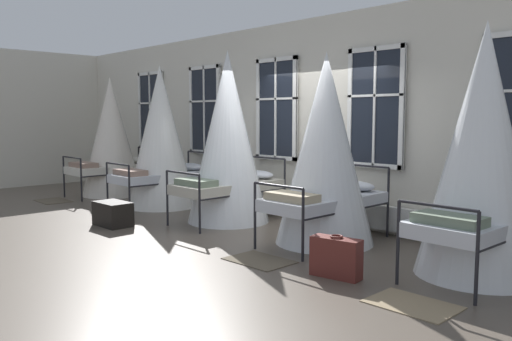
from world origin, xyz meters
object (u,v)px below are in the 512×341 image
cot_fourth (325,152)px  travel_trunk (113,214)px  cot_third (228,140)px  cot_first (111,138)px  cot_second (161,139)px  suitcase_dark (336,257)px  cot_fifth (482,155)px

cot_fourth → travel_trunk: 3.62m
cot_fourth → cot_third: bearing=89.4°
cot_first → cot_second: size_ratio=0.96×
cot_third → cot_fourth: (2.07, -0.00, -0.10)m
cot_first → suitcase_dark: 7.43m
cot_third → suitcase_dark: (3.17, -1.14, -1.15)m
cot_first → cot_third: cot_third is taller
cot_first → travel_trunk: size_ratio=4.10×
cot_fourth → cot_fifth: (2.13, 0.06, 0.07)m
cot_second → cot_first: bearing=89.5°
cot_third → cot_fourth: 2.08m
cot_first → suitcase_dark: bearing=-99.8°
cot_fourth → travel_trunk: (-3.07, -1.59, -1.07)m
cot_second → cot_fourth: 4.09m
cot_first → cot_second: cot_second is taller
cot_first → suitcase_dark: size_ratio=4.47×
cot_second → suitcase_dark: cot_second is taller
cot_fifth → cot_first: bearing=91.0°
cot_third → travel_trunk: 2.22m
cot_third → cot_fifth: size_ratio=1.02×
suitcase_dark → travel_trunk: bearing=176.1°
cot_second → suitcase_dark: (5.19, -1.15, -1.10)m
cot_third → suitcase_dark: 3.56m
cot_second → travel_trunk: bearing=-146.6°
cot_first → travel_trunk: cot_first is taller
cot_third → cot_fourth: bearing=-91.0°
cot_second → cot_third: size_ratio=0.97×
cot_first → cot_fifth: cot_fifth is taller
cot_fifth → suitcase_dark: 1.94m
cot_third → travel_trunk: bearing=147.3°
cot_third → cot_fifth: 4.20m
cot_first → cot_fourth: (6.16, -0.06, 0.00)m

